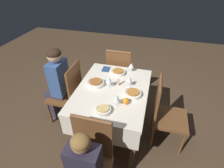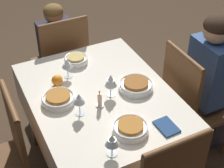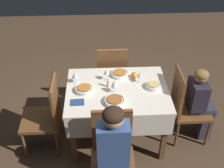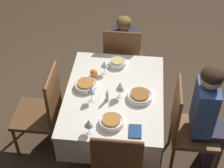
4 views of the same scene
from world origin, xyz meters
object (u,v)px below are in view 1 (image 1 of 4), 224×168
object	(u,v)px
chair_west	(119,72)
bowl_north	(133,93)
person_adult_denim	(57,82)
wine_glass_south	(109,80)
wine_glass_east	(117,98)
chair_east	(90,159)
chair_south	(69,92)
bowl_south	(96,83)
bowl_west	(118,72)
dining_table	(112,96)
orange_fruit	(126,101)
napkin_red_folded	(106,69)
chair_north	(165,112)
wine_glass_west	(131,66)
bowl_east	(103,110)
wine_glass_north	(129,79)
candle_centerpiece	(118,83)

from	to	relation	value
chair_west	bowl_north	bearing A→B (deg)	112.44
person_adult_denim	wine_glass_south	bearing A→B (deg)	86.12
wine_glass_east	bowl_north	distance (m)	0.28
chair_east	wine_glass_south	size ratio (longest dim) A/B	6.00
chair_south	bowl_north	distance (m)	1.01
bowl_south	bowl_west	world-z (taller)	same
bowl_south	wine_glass_east	size ratio (longest dim) A/B	1.64
person_adult_denim	bowl_north	world-z (taller)	person_adult_denim
dining_table	orange_fruit	xyz separation A→B (m)	(0.22, 0.22, 0.15)
bowl_west	napkin_red_folded	size ratio (longest dim) A/B	1.40
chair_west	wine_glass_south	size ratio (longest dim) A/B	6.00
chair_north	chair_south	bearing A→B (deg)	87.55
person_adult_denim	wine_glass_west	size ratio (longest dim) A/B	8.53
orange_fruit	napkin_red_folded	distance (m)	0.79
chair_east	bowl_east	world-z (taller)	chair_east
wine_glass_east	chair_west	bearing A→B (deg)	-169.09
chair_south	chair_north	bearing A→B (deg)	87.55
chair_south	bowl_west	bearing A→B (deg)	112.98
dining_table	wine_glass_south	distance (m)	0.24
chair_south	orange_fruit	world-z (taller)	chair_south
bowl_south	bowl_north	bearing A→B (deg)	79.58
dining_table	wine_glass_west	xyz separation A→B (m)	(-0.48, 0.15, 0.22)
bowl_east	wine_glass_north	size ratio (longest dim) A/B	1.12
bowl_south	wine_glass_east	distance (m)	0.49
bowl_west	bowl_south	bearing A→B (deg)	-33.71
chair_east	bowl_west	bearing A→B (deg)	90.13
bowl_east	orange_fruit	size ratio (longest dim) A/B	2.29
chair_north	napkin_red_folded	bearing A→B (deg)	65.58
chair_west	wine_glass_north	xyz separation A→B (m)	(0.72, 0.28, 0.37)
chair_north	person_adult_denim	distance (m)	1.56
chair_north	wine_glass_west	world-z (taller)	chair_north
chair_west	wine_glass_east	size ratio (longest dim) A/B	6.99
wine_glass_west	bowl_north	bearing A→B (deg)	12.44
chair_south	bowl_west	xyz separation A→B (m)	(-0.29, 0.68, 0.28)
dining_table	chair_east	world-z (taller)	chair_east
chair_south	bowl_south	size ratio (longest dim) A/B	4.27
dining_table	wine_glass_north	xyz separation A→B (m)	(-0.11, 0.19, 0.23)
chair_south	wine_glass_east	world-z (taller)	chair_south
dining_table	person_adult_denim	bearing A→B (deg)	-96.05
dining_table	bowl_north	world-z (taller)	bowl_north
wine_glass_south	bowl_east	world-z (taller)	wine_glass_south
wine_glass_east	orange_fruit	xyz separation A→B (m)	(-0.06, 0.10, -0.07)
bowl_east	candle_centerpiece	world-z (taller)	candle_centerpiece
bowl_south	bowl_west	size ratio (longest dim) A/B	1.10
dining_table	napkin_red_folded	size ratio (longest dim) A/B	7.87
wine_glass_east	chair_north	bearing A→B (deg)	118.30
chair_north	wine_glass_north	size ratio (longest dim) A/B	6.33
chair_north	bowl_south	world-z (taller)	chair_north
dining_table	chair_west	size ratio (longest dim) A/B	1.19
wine_glass_south	bowl_south	bearing A→B (deg)	-93.07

